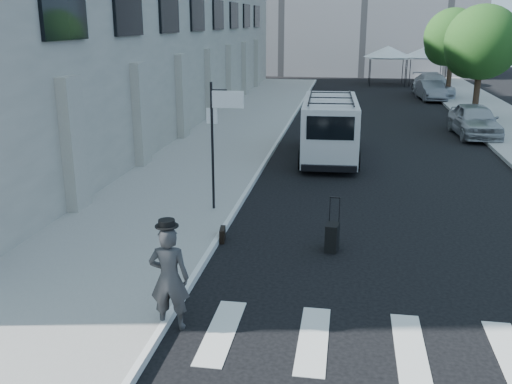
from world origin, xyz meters
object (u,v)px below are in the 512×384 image
(suitcase, at_px, (332,237))
(parked_car_b, at_px, (431,90))
(briefcase, at_px, (222,235))
(parked_car_c, at_px, (433,86))
(businessman, at_px, (169,278))
(cargo_van, at_px, (330,128))
(parked_car_a, at_px, (475,120))

(suitcase, bearing_deg, parked_car_b, 85.82)
(briefcase, relative_size, parked_car_c, 0.08)
(parked_car_b, bearing_deg, businessman, -110.13)
(businessman, height_order, parked_car_c, businessman)
(parked_car_c, bearing_deg, suitcase, -106.90)
(suitcase, bearing_deg, cargo_van, 100.17)
(businessman, relative_size, cargo_van, 0.31)
(parked_car_a, height_order, parked_car_b, parked_car_a)
(businessman, height_order, briefcase, businessman)
(suitcase, distance_m, parked_car_c, 30.25)
(cargo_van, distance_m, parked_car_b, 19.14)
(suitcase, height_order, cargo_van, cargo_van)
(briefcase, relative_size, suitcase, 0.35)
(parked_car_b, xyz_separation_m, parked_car_c, (0.36, 1.99, 0.12))
(businessman, distance_m, parked_car_c, 34.76)
(suitcase, xyz_separation_m, parked_car_a, (6.03, 14.94, 0.43))
(businessman, distance_m, briefcase, 4.24)
(parked_car_a, distance_m, parked_car_b, 12.72)
(parked_car_b, bearing_deg, parked_car_a, -93.75)
(parked_car_a, xyz_separation_m, parked_car_c, (-0.00, 14.71, 0.02))
(briefcase, height_order, parked_car_a, parked_car_a)
(parked_car_b, bearing_deg, cargo_van, -114.06)
(briefcase, xyz_separation_m, suitcase, (2.67, -0.15, 0.16))
(businessman, relative_size, parked_car_b, 0.47)
(businessman, distance_m, cargo_van, 13.72)
(briefcase, distance_m, parked_car_b, 28.74)
(businessman, relative_size, parked_car_a, 0.42)
(briefcase, bearing_deg, parked_car_a, 52.19)
(parked_car_b, distance_m, parked_car_c, 2.03)
(briefcase, distance_m, parked_car_c, 30.75)
(parked_car_a, distance_m, parked_car_c, 14.71)
(cargo_van, height_order, parked_car_a, cargo_van)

